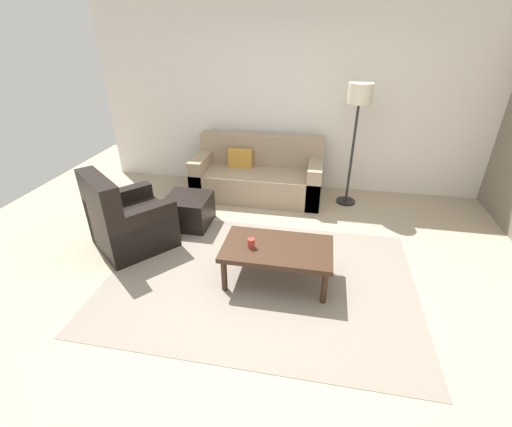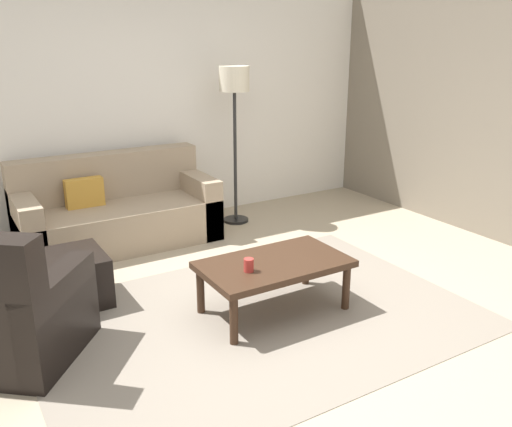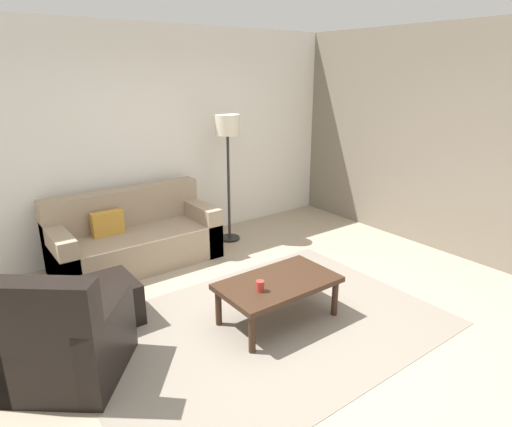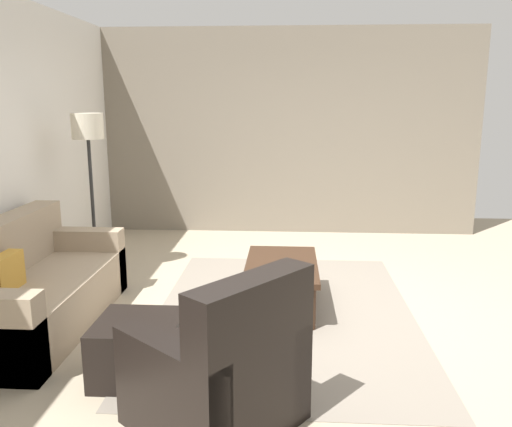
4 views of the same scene
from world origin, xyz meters
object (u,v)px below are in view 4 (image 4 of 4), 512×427
object	(u,v)px
armchair_leather	(224,377)
coffee_table	(281,268)
cup	(288,267)
lamp_standing	(88,143)
ottoman	(139,348)
couch_main	(27,292)

from	to	relation	value
armchair_leather	coffee_table	size ratio (longest dim) A/B	1.02
cup	lamp_standing	xyz separation A→B (m)	(1.04, 2.06, 0.95)
lamp_standing	ottoman	bearing A→B (deg)	-153.03
armchair_leather	ottoman	size ratio (longest dim) A/B	2.01
coffee_table	lamp_standing	bearing A→B (deg)	68.69
coffee_table	lamp_standing	xyz separation A→B (m)	(0.78, 2.00, 1.05)
ottoman	armchair_leather	bearing A→B (deg)	-129.24
couch_main	ottoman	distance (m)	1.36
armchair_leather	ottoman	distance (m)	0.83
couch_main	coffee_table	world-z (taller)	couch_main
cup	coffee_table	bearing A→B (deg)	13.26
armchair_leather	coffee_table	bearing A→B (deg)	-9.33
armchair_leather	lamp_standing	xyz separation A→B (m)	(2.61, 1.70, 1.10)
couch_main	armchair_leather	bearing A→B (deg)	-125.22
ottoman	coffee_table	size ratio (longest dim) A/B	0.51
couch_main	ottoman	xyz separation A→B (m)	(-0.73, -1.14, -0.10)
couch_main	cup	bearing A→B (deg)	-81.62
coffee_table	cup	bearing A→B (deg)	-166.74
couch_main	cup	world-z (taller)	couch_main
couch_main	armchair_leather	world-z (taller)	armchair_leather
armchair_leather	cup	distance (m)	1.62
ottoman	coffee_table	distance (m)	1.61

